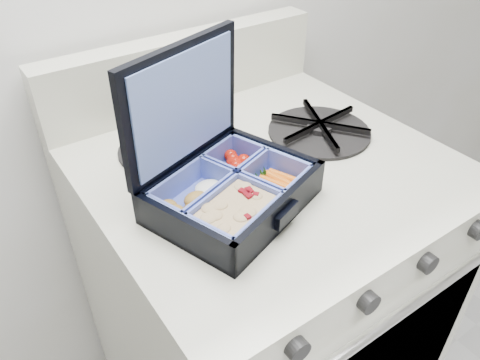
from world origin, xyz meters
TOP-DOWN VIEW (x-y plane):
  - stove at (0.15, 1.71)m, footprint 0.53×0.53m
  - bento_box at (0.05, 1.65)m, footprint 0.24×0.22m
  - burner_grate at (0.28, 1.72)m, footprint 0.19×0.19m
  - burner_grate_rear at (0.04, 1.82)m, footprint 0.16×0.16m
  - fork at (0.14, 1.78)m, footprint 0.11×0.17m

SIDE VIEW (x-z plane):
  - stove at x=0.15m, z-range 0.00..0.80m
  - fork at x=0.14m, z-range 0.80..0.80m
  - burner_grate_rear at x=0.04m, z-range 0.80..0.81m
  - burner_grate at x=0.28m, z-range 0.80..0.82m
  - bento_box at x=0.05m, z-range 0.80..0.84m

